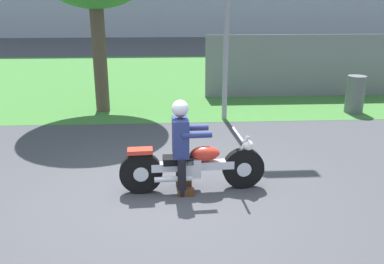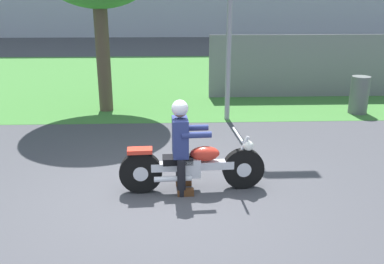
% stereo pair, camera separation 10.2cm
% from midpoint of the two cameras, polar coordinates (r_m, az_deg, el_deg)
% --- Properties ---
extents(ground, '(120.00, 120.00, 0.00)m').
position_cam_midpoint_polar(ground, '(6.00, -4.34, -9.16)').
color(ground, '#424247').
extents(grass_verge, '(60.00, 12.00, 0.01)m').
position_cam_midpoint_polar(grass_verge, '(15.39, -3.86, 7.63)').
color(grass_verge, '#3D7533').
rests_on(grass_verge, ground).
extents(motorcycle_lead, '(2.16, 0.66, 0.87)m').
position_cam_midpoint_polar(motorcycle_lead, '(6.08, -0.30, -4.75)').
color(motorcycle_lead, black).
rests_on(motorcycle_lead, ground).
extents(rider_lead, '(0.56, 0.48, 1.39)m').
position_cam_midpoint_polar(rider_lead, '(5.91, -1.93, -1.00)').
color(rider_lead, black).
rests_on(rider_lead, ground).
extents(trash_can, '(0.45, 0.45, 0.94)m').
position_cam_midpoint_polar(trash_can, '(11.12, 21.52, 4.90)').
color(trash_can, '#595E5B').
rests_on(trash_can, ground).
extents(fence_segment, '(7.00, 0.06, 1.80)m').
position_cam_midpoint_polar(fence_segment, '(12.74, 17.70, 8.79)').
color(fence_segment, slate).
rests_on(fence_segment, ground).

